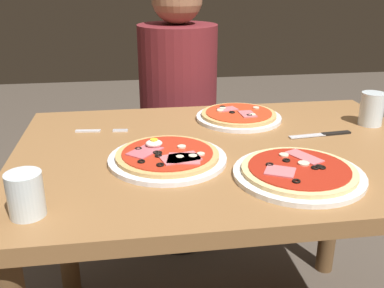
{
  "coord_description": "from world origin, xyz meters",
  "views": [
    {
      "loc": [
        -0.26,
        -1.1,
        1.17
      ],
      "look_at": [
        -0.1,
        -0.03,
        0.75
      ],
      "focal_mm": 41.1,
      "sensor_mm": 36.0,
      "label": 1
    }
  ],
  "objects_px": {
    "dining_table": "(226,185)",
    "pizza_foreground": "(167,157)",
    "water_glass_near": "(371,111)",
    "fork": "(97,131)",
    "diner_person": "(178,125)",
    "water_glass_far": "(26,197)",
    "pizza_across_left": "(299,172)",
    "knife": "(324,134)",
    "pizza_across_right": "(239,116)"
  },
  "relations": [
    {
      "from": "dining_table",
      "to": "pizza_foreground",
      "type": "height_order",
      "value": "pizza_foreground"
    },
    {
      "from": "water_glass_near",
      "to": "pizza_foreground",
      "type": "bearing_deg",
      "value": -163.5
    },
    {
      "from": "fork",
      "to": "diner_person",
      "type": "relative_size",
      "value": 0.13
    },
    {
      "from": "water_glass_far",
      "to": "fork",
      "type": "xyz_separation_m",
      "value": [
        0.11,
        0.48,
        -0.04
      ]
    },
    {
      "from": "pizza_foreground",
      "to": "water_glass_near",
      "type": "height_order",
      "value": "water_glass_near"
    },
    {
      "from": "pizza_across_left",
      "to": "knife",
      "type": "bearing_deg",
      "value": 55.1
    },
    {
      "from": "dining_table",
      "to": "water_glass_near",
      "type": "height_order",
      "value": "water_glass_near"
    },
    {
      "from": "pizza_across_right",
      "to": "water_glass_near",
      "type": "relative_size",
      "value": 2.68
    },
    {
      "from": "water_glass_far",
      "to": "pizza_foreground",
      "type": "bearing_deg",
      "value": 37.17
    },
    {
      "from": "dining_table",
      "to": "fork",
      "type": "distance_m",
      "value": 0.42
    },
    {
      "from": "pizza_foreground",
      "to": "water_glass_far",
      "type": "bearing_deg",
      "value": -142.83
    },
    {
      "from": "pizza_across_left",
      "to": "water_glass_near",
      "type": "xyz_separation_m",
      "value": [
        0.36,
        0.33,
        0.03
      ]
    },
    {
      "from": "pizza_across_right",
      "to": "water_glass_far",
      "type": "bearing_deg",
      "value": -136.46
    },
    {
      "from": "water_glass_near",
      "to": "fork",
      "type": "height_order",
      "value": "water_glass_near"
    },
    {
      "from": "pizza_foreground",
      "to": "water_glass_near",
      "type": "xyz_separation_m",
      "value": [
        0.66,
        0.2,
        0.03
      ]
    },
    {
      "from": "pizza_across_left",
      "to": "fork",
      "type": "height_order",
      "value": "pizza_across_left"
    },
    {
      "from": "water_glass_far",
      "to": "fork",
      "type": "distance_m",
      "value": 0.49
    },
    {
      "from": "fork",
      "to": "knife",
      "type": "xyz_separation_m",
      "value": [
        0.67,
        -0.13,
        0.0
      ]
    },
    {
      "from": "water_glass_far",
      "to": "diner_person",
      "type": "relative_size",
      "value": 0.08
    },
    {
      "from": "pizza_foreground",
      "to": "knife",
      "type": "bearing_deg",
      "value": 14.48
    },
    {
      "from": "pizza_foreground",
      "to": "pizza_across_right",
      "type": "bearing_deg",
      "value": 49.44
    },
    {
      "from": "pizza_across_right",
      "to": "water_glass_far",
      "type": "relative_size",
      "value": 3.04
    },
    {
      "from": "knife",
      "to": "diner_person",
      "type": "distance_m",
      "value": 0.74
    },
    {
      "from": "dining_table",
      "to": "knife",
      "type": "xyz_separation_m",
      "value": [
        0.31,
        0.06,
        0.12
      ]
    },
    {
      "from": "pizza_across_right",
      "to": "knife",
      "type": "bearing_deg",
      "value": -40.52
    },
    {
      "from": "pizza_across_left",
      "to": "dining_table",
      "type": "bearing_deg",
      "value": 121.52
    },
    {
      "from": "pizza_across_right",
      "to": "water_glass_near",
      "type": "bearing_deg",
      "value": -15.67
    },
    {
      "from": "water_glass_near",
      "to": "water_glass_far",
      "type": "distance_m",
      "value": 1.05
    },
    {
      "from": "pizza_across_left",
      "to": "water_glass_far",
      "type": "relative_size",
      "value": 3.38
    },
    {
      "from": "pizza_across_right",
      "to": "water_glass_near",
      "type": "distance_m",
      "value": 0.42
    },
    {
      "from": "pizza_foreground",
      "to": "pizza_across_left",
      "type": "distance_m",
      "value": 0.33
    },
    {
      "from": "diner_person",
      "to": "water_glass_near",
      "type": "bearing_deg",
      "value": 135.1
    },
    {
      "from": "pizza_foreground",
      "to": "fork",
      "type": "bearing_deg",
      "value": 126.54
    },
    {
      "from": "water_glass_near",
      "to": "diner_person",
      "type": "distance_m",
      "value": 0.8
    },
    {
      "from": "pizza_across_left",
      "to": "water_glass_near",
      "type": "bearing_deg",
      "value": 42.41
    },
    {
      "from": "knife",
      "to": "diner_person",
      "type": "relative_size",
      "value": 0.17
    },
    {
      "from": "pizza_across_right",
      "to": "water_glass_far",
      "type": "distance_m",
      "value": 0.78
    },
    {
      "from": "dining_table",
      "to": "fork",
      "type": "bearing_deg",
      "value": 152.6
    },
    {
      "from": "pizza_foreground",
      "to": "water_glass_far",
      "type": "xyz_separation_m",
      "value": [
        -0.3,
        -0.23,
        0.03
      ]
    },
    {
      "from": "pizza_across_right",
      "to": "fork",
      "type": "height_order",
      "value": "pizza_across_right"
    },
    {
      "from": "pizza_across_left",
      "to": "pizza_across_right",
      "type": "relative_size",
      "value": 1.11
    },
    {
      "from": "water_glass_far",
      "to": "diner_person",
      "type": "distance_m",
      "value": 1.07
    },
    {
      "from": "pizza_foreground",
      "to": "pizza_across_left",
      "type": "height_order",
      "value": "pizza_foreground"
    },
    {
      "from": "fork",
      "to": "knife",
      "type": "bearing_deg",
      "value": -11.11
    },
    {
      "from": "water_glass_near",
      "to": "pizza_across_left",
      "type": "bearing_deg",
      "value": -137.59
    },
    {
      "from": "pizza_across_right",
      "to": "knife",
      "type": "distance_m",
      "value": 0.28
    },
    {
      "from": "pizza_foreground",
      "to": "pizza_across_left",
      "type": "bearing_deg",
      "value": -24.79
    },
    {
      "from": "water_glass_far",
      "to": "knife",
      "type": "xyz_separation_m",
      "value": [
        0.78,
        0.35,
        -0.04
      ]
    },
    {
      "from": "pizza_foreground",
      "to": "water_glass_near",
      "type": "distance_m",
      "value": 0.69
    },
    {
      "from": "diner_person",
      "to": "pizza_across_left",
      "type": "bearing_deg",
      "value": 101.73
    }
  ]
}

